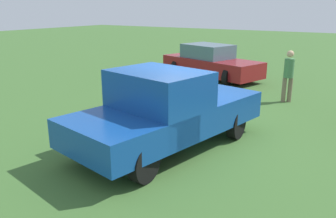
# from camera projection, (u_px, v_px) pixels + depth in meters

# --- Properties ---
(ground_plane) EXTENTS (80.00, 80.00, 0.00)m
(ground_plane) POSITION_uv_depth(u_px,v_px,m) (188.00, 136.00, 8.63)
(ground_plane) COLOR #3D662D
(pickup_truck) EXTENTS (5.05, 2.88, 1.80)m
(pickup_truck) POSITION_uv_depth(u_px,v_px,m) (164.00, 109.00, 7.65)
(pickup_truck) COLOR black
(pickup_truck) RESTS_ON ground_plane
(sedan_far) EXTENTS (3.01, 4.96, 1.49)m
(sedan_far) POSITION_uv_depth(u_px,v_px,m) (210.00, 63.00, 15.50)
(sedan_far) COLOR black
(sedan_far) RESTS_ON ground_plane
(person_bystander) EXTENTS (0.44, 0.44, 1.73)m
(person_bystander) POSITION_uv_depth(u_px,v_px,m) (289.00, 73.00, 11.47)
(person_bystander) COLOR #7A6B51
(person_bystander) RESTS_ON ground_plane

